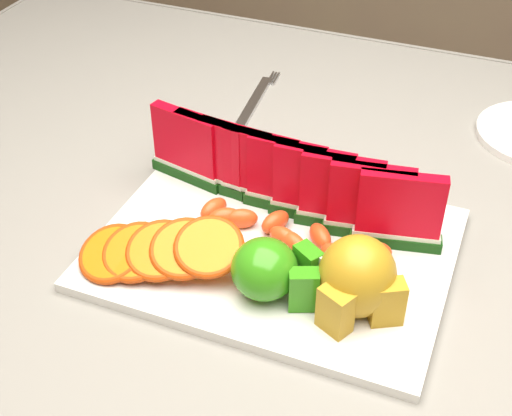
{
  "coord_description": "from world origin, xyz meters",
  "views": [
    {
      "loc": [
        0.19,
        -0.68,
        1.31
      ],
      "look_at": [
        -0.05,
        -0.09,
        0.81
      ],
      "focal_mm": 50.0,
      "sensor_mm": 36.0,
      "label": 1
    }
  ],
  "objects": [
    {
      "name": "tangerine_segments",
      "position": [
        -0.01,
        -0.08,
        0.78
      ],
      "size": [
        0.24,
        0.07,
        0.03
      ],
      "color": "#D25E21",
      "rests_on": "platter"
    },
    {
      "name": "fork",
      "position": [
        -0.17,
        0.22,
        0.76
      ],
      "size": [
        0.03,
        0.2,
        0.0
      ],
      "color": "silver",
      "rests_on": "tablecloth"
    },
    {
      "name": "orange_fan_back",
      "position": [
        -0.06,
        0.03,
        0.79
      ],
      "size": [
        0.23,
        0.1,
        0.04
      ],
      "color": "#DB550E",
      "rests_on": "platter"
    },
    {
      "name": "table",
      "position": [
        0.0,
        0.0,
        0.65
      ],
      "size": [
        1.4,
        0.9,
        0.75
      ],
      "color": "#503418",
      "rests_on": "ground"
    },
    {
      "name": "platter",
      "position": [
        -0.02,
        -0.09,
        0.76
      ],
      "size": [
        0.4,
        0.3,
        0.01
      ],
      "color": "silver",
      "rests_on": "tablecloth"
    },
    {
      "name": "watermelon_row",
      "position": [
        -0.03,
        -0.03,
        0.82
      ],
      "size": [
        0.39,
        0.07,
        0.1
      ],
      "color": "#0C3C10",
      "rests_on": "platter"
    },
    {
      "name": "tablecloth",
      "position": [
        0.0,
        0.0,
        0.72
      ],
      "size": [
        1.53,
        1.03,
        0.2
      ],
      "color": "gray",
      "rests_on": "table"
    },
    {
      "name": "pear_cluster",
      "position": [
        0.09,
        -0.15,
        0.81
      ],
      "size": [
        0.1,
        0.1,
        0.09
      ],
      "color": "#B28D13",
      "rests_on": "platter"
    },
    {
      "name": "apple_cluster",
      "position": [
        0.0,
        -0.17,
        0.8
      ],
      "size": [
        0.1,
        0.08,
        0.07
      ],
      "color": "#1E7913",
      "rests_on": "platter"
    },
    {
      "name": "orange_fan_front",
      "position": [
        -0.12,
        -0.18,
        0.8
      ],
      "size": [
        0.2,
        0.13,
        0.05
      ],
      "color": "#DB550E",
      "rests_on": "platter"
    }
  ]
}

